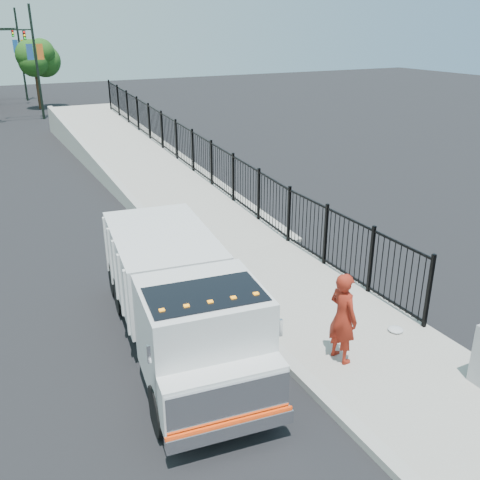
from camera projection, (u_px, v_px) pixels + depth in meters
name	position (u px, v px, depth m)	size (l,w,h in m)	color
ground	(250.00, 327.00, 12.72)	(120.00, 120.00, 0.00)	black
sidewalk	(369.00, 346.00, 11.87)	(3.55, 12.00, 0.12)	#9E998E
curb	(296.00, 369.00, 11.04)	(0.30, 12.00, 0.16)	#ADAAA3
ramp	(137.00, 168.00, 26.80)	(3.95, 24.00, 1.70)	#9E998E
iron_fence	(193.00, 164.00, 23.77)	(0.10, 28.00, 1.80)	black
truck	(179.00, 295.00, 11.38)	(3.05, 7.20, 2.39)	black
worker	(343.00, 317.00, 10.97)	(0.73, 0.48, 1.99)	maroon
debris	(396.00, 329.00, 12.33)	(0.36, 0.36, 0.09)	silver
light_pole_1	(31.00, 58.00, 38.64)	(3.77, 0.22, 8.00)	black
light_pole_3	(17.00, 51.00, 48.24)	(3.77, 0.22, 8.00)	black
tree_1	(35.00, 60.00, 43.65)	(2.44, 2.44, 5.22)	#382314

